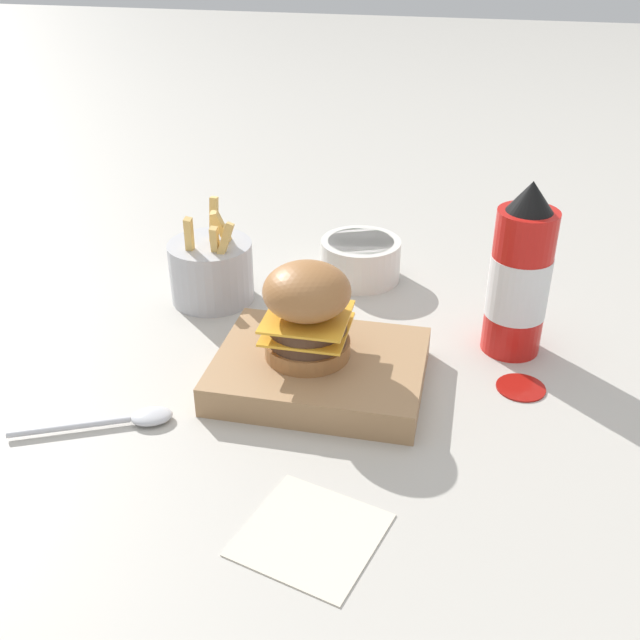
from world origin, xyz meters
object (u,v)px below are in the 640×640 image
Objects in this scene: ketchup_bottle at (519,278)px; serving_board at (320,370)px; burger at (306,311)px; fries_basket at (212,270)px; side_bowl at (360,258)px; spoon at (132,419)px.

serving_board is at bearing 30.08° from ketchup_bottle.
burger is 0.78× the size of fries_basket.
fries_basket reaches higher than side_bowl.
fries_basket is (0.18, -0.18, -0.05)m from burger.
ketchup_bottle is 1.34× the size of spoon.
ketchup_bottle reaches higher than spoon.
burger is at bearing 27.85° from ketchup_bottle.
ketchup_bottle is at bearing 6.78° from spoon.
serving_board is 1.09× the size of ketchup_bottle.
serving_board is 2.10× the size of burger.
burger is 0.26m from fries_basket.
serving_board reaches higher than spoon.
ketchup_bottle reaches higher than fries_basket.
side_bowl is at bearing -150.72° from fries_basket.
ketchup_bottle is 1.51× the size of fries_basket.
fries_basket is (0.42, -0.05, -0.06)m from ketchup_bottle.
burger reaches higher than spoon.
burger is (0.02, -0.00, 0.08)m from serving_board.
fries_basket is (0.20, -0.18, 0.03)m from serving_board.
burger is at bearing 86.44° from side_bowl.
ketchup_bottle is 0.49m from spoon.
burger is at bearing -7.31° from serving_board.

